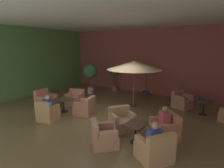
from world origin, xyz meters
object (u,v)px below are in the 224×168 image
Objects in this scene: armchair_mid_center_west at (155,150)px; iced_drink_cup at (202,100)px; armchair_front_left_east at (182,101)px; cafe_table_mid_center at (136,128)px; cafe_table_front_left at (204,104)px; armchair_mid_center_south at (103,137)px; armchair_front_right_south at (75,99)px; armchair_front_right_east at (85,108)px; patio_umbrella_tall_red at (134,65)px; armchair_front_right_north at (48,113)px; armchair_mid_center_east at (122,121)px; patron_by_window at (155,135)px; patron_with_friend at (165,118)px; open_laptop at (202,100)px; armchair_mid_center_north at (165,130)px; potted_tree_left_corner at (90,73)px; potted_tree_mid_right at (147,74)px; potted_tree_mid_left at (114,74)px; cafe_table_front_right at (63,102)px; patron_blue_shirt at (48,104)px; armchair_front_right_west at (46,102)px.

armchair_mid_center_west is 10.06× the size of iced_drink_cup.
armchair_front_left_east is 4.32m from cafe_table_mid_center.
armchair_mid_center_south reaches higher than cafe_table_front_left.
armchair_mid_center_west is (5.16, -2.39, 0.02)m from armchair_front_right_south.
armchair_front_right_east is 3.11m from patio_umbrella_tall_red.
armchair_front_right_north is 3.08m from armchair_mid_center_east.
patio_umbrella_tall_red reaches higher than armchair_mid_center_south.
armchair_front_left_east is 4.88m from patron_by_window.
armchair_mid_center_west is at bearing -85.51° from armchair_front_left_east.
armchair_front_left_east is 1.47× the size of patron_with_friend.
iced_drink_cup is 0.30× the size of open_laptop.
armchair_front_left_east reaches higher than iced_drink_cup.
patron_with_friend reaches higher than armchair_mid_center_east.
armchair_front_left_east is 3.55m from armchair_mid_center_north.
cafe_table_mid_center is 5.98× the size of iced_drink_cup.
armchair_front_right_east is at bearing 168.92° from armchair_mid_center_east.
potted_tree_left_corner is (-4.32, 3.50, 1.05)m from armchair_mid_center_east.
patio_umbrella_tall_red reaches higher than potted_tree_mid_right.
armchair_mid_center_west is at bearing -97.68° from open_laptop.
iced_drink_cup is at bearing -17.68° from potted_tree_mid_left.
cafe_table_front_left is 6.70m from potted_tree_left_corner.
cafe_table_front_left is at bearing 29.41° from cafe_table_front_right.
armchair_front_right_north is at bearing -77.23° from patron_blue_shirt.
cafe_table_front_right is 0.76× the size of armchair_front_right_east.
potted_tree_mid_right is (-2.52, 4.50, 1.05)m from armchair_mid_center_north.
armchair_front_right_north is 7.90× the size of iced_drink_cup.
patron_by_window is at bearing -85.91° from armchair_front_left_east.
cafe_table_mid_center is (2.95, -1.01, 0.16)m from armchair_front_right_east.
patron_blue_shirt is at bearing -162.97° from armchair_mid_center_east.
armchair_front_right_south is 3.52m from patio_umbrella_tall_red.
cafe_table_front_left is 1.09× the size of cafe_table_front_right.
potted_tree_left_corner is (-3.52, 0.89, -0.73)m from patio_umbrella_tall_red.
potted_tree_left_corner reaches higher than armchair_mid_center_east.
patron_with_friend is at bearing 46.39° from cafe_table_mid_center.
patron_with_friend is at bearing -103.91° from open_laptop.
armchair_mid_center_north is 1.34m from armchair_mid_center_west.
cafe_table_front_left is 0.71× the size of armchair_mid_center_east.
armchair_front_right_west is at bearing -178.58° from armchair_mid_center_north.
armchair_front_left_east is (-1.03, 0.45, -0.18)m from cafe_table_front_left.
armchair_front_left_east is at bearing 70.62° from armchair_mid_center_east.
cafe_table_mid_center is 1.04m from armchair_mid_center_north.
patron_by_window reaches higher than iced_drink_cup.
patron_by_window is at bearing -3.25° from patron_blue_shirt.
armchair_front_right_south reaches higher than cafe_table_front_left.
armchair_mid_center_south is (3.04, -0.37, -0.02)m from armchair_front_right_north.
potted_tree_left_corner is at bearing 142.00° from armchair_mid_center_west.
iced_drink_cup is (5.18, 4.14, -0.02)m from patron_blue_shirt.
armchair_front_right_west is 7.26m from open_laptop.
patron_blue_shirt is at bearing -34.03° from armchair_front_right_west.
armchair_front_left_east is 5.39m from armchair_front_right_south.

